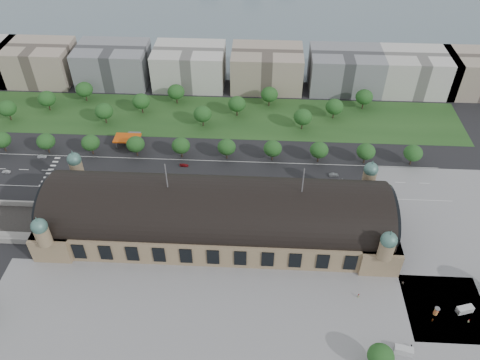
{
  "coord_description": "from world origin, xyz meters",
  "views": [
    {
      "loc": [
        17.36,
        -142.33,
        152.73
      ],
      "look_at": [
        8.79,
        19.39,
        14.0
      ],
      "focal_mm": 35.0,
      "sensor_mm": 36.0,
      "label": 1
    }
  ],
  "objects_px": {
    "parked_car_1": "(61,188)",
    "advertising_column": "(436,311)",
    "pedestrian_4": "(411,346)",
    "parked_car_0": "(68,193)",
    "pedestrian_2": "(403,282)",
    "bus_mid": "(275,183)",
    "traffic_car_0": "(6,171)",
    "bus_east": "(272,190)",
    "petrol_station": "(131,137)",
    "traffic_car_3": "(184,165)",
    "pedestrian_5": "(469,321)",
    "traffic_car_5": "(334,175)",
    "parked_car_4": "(138,195)",
    "parked_car_2": "(91,190)",
    "parked_car_3": "(113,194)",
    "pedestrian_0": "(358,296)",
    "van_east": "(464,310)",
    "van_south": "(403,350)",
    "traffic_car_1": "(42,156)",
    "bus_west": "(222,181)",
    "pedestrian_1": "(432,320)",
    "parked_car_6": "(151,190)",
    "parked_car_5": "(126,189)",
    "traffic_car_6": "(339,181)"
  },
  "relations": [
    {
      "from": "traffic_car_5",
      "to": "traffic_car_6",
      "type": "xyz_separation_m",
      "value": [
        2.35,
        -4.42,
        -0.12
      ]
    },
    {
      "from": "parked_car_1",
      "to": "parked_car_2",
      "type": "relative_size",
      "value": 1.18
    },
    {
      "from": "parked_car_1",
      "to": "parked_car_3",
      "type": "xyz_separation_m",
      "value": [
        26.71,
        -2.82,
        -0.0
      ]
    },
    {
      "from": "traffic_car_5",
      "to": "parked_car_4",
      "type": "relative_size",
      "value": 1.2
    },
    {
      "from": "traffic_car_1",
      "to": "bus_west",
      "type": "relative_size",
      "value": 0.36
    },
    {
      "from": "petrol_station",
      "to": "traffic_car_3",
      "type": "bearing_deg",
      "value": -31.88
    },
    {
      "from": "traffic_car_0",
      "to": "traffic_car_3",
      "type": "distance_m",
      "value": 90.69
    },
    {
      "from": "traffic_car_3",
      "to": "advertising_column",
      "type": "distance_m",
      "value": 135.62
    },
    {
      "from": "parked_car_2",
      "to": "pedestrian_1",
      "type": "distance_m",
      "value": 161.39
    },
    {
      "from": "parked_car_0",
      "to": "pedestrian_1",
      "type": "bearing_deg",
      "value": 33.26
    },
    {
      "from": "bus_mid",
      "to": "pedestrian_5",
      "type": "distance_m",
      "value": 102.0
    },
    {
      "from": "advertising_column",
      "to": "pedestrian_2",
      "type": "xyz_separation_m",
      "value": [
        -9.34,
        13.38,
        -0.94
      ]
    },
    {
      "from": "traffic_car_3",
      "to": "traffic_car_1",
      "type": "bearing_deg",
      "value": 87.12
    },
    {
      "from": "traffic_car_0",
      "to": "parked_car_4",
      "type": "distance_m",
      "value": 72.8
    },
    {
      "from": "van_south",
      "to": "traffic_car_5",
      "type": "bearing_deg",
      "value": 110.35
    },
    {
      "from": "traffic_car_6",
      "to": "van_east",
      "type": "xyz_separation_m",
      "value": [
        38.69,
        -73.27,
        0.63
      ]
    },
    {
      "from": "traffic_car_0",
      "to": "bus_mid",
      "type": "distance_m",
      "value": 137.13
    },
    {
      "from": "parked_car_1",
      "to": "pedestrian_5",
      "type": "bearing_deg",
      "value": 36.13
    },
    {
      "from": "traffic_car_3",
      "to": "parked_car_2",
      "type": "bearing_deg",
      "value": 116.44
    },
    {
      "from": "parked_car_3",
      "to": "bus_west",
      "type": "xyz_separation_m",
      "value": [
        51.93,
        11.0,
        1.06
      ]
    },
    {
      "from": "parked_car_0",
      "to": "parked_car_5",
      "type": "bearing_deg",
      "value": 62.55
    },
    {
      "from": "traffic_car_0",
      "to": "pedestrian_0",
      "type": "relative_size",
      "value": 2.2
    },
    {
      "from": "pedestrian_4",
      "to": "parked_car_0",
      "type": "bearing_deg",
      "value": -65.23
    },
    {
      "from": "traffic_car_3",
      "to": "parked_car_0",
      "type": "relative_size",
      "value": 0.98
    },
    {
      "from": "traffic_car_0",
      "to": "pedestrian_5",
      "type": "height_order",
      "value": "pedestrian_5"
    },
    {
      "from": "bus_mid",
      "to": "traffic_car_0",
      "type": "bearing_deg",
      "value": 83.49
    },
    {
      "from": "traffic_car_5",
      "to": "parked_car_6",
      "type": "bearing_deg",
      "value": 94.75
    },
    {
      "from": "pedestrian_4",
      "to": "van_east",
      "type": "bearing_deg",
      "value": 175.49
    },
    {
      "from": "parked_car_1",
      "to": "advertising_column",
      "type": "xyz_separation_m",
      "value": [
        164.81,
        -61.76,
        1.18
      ]
    },
    {
      "from": "traffic_car_1",
      "to": "advertising_column",
      "type": "height_order",
      "value": "advertising_column"
    },
    {
      "from": "advertising_column",
      "to": "parked_car_0",
      "type": "bearing_deg",
      "value": 159.79
    },
    {
      "from": "parked_car_3",
      "to": "pedestrian_0",
      "type": "xyz_separation_m",
      "value": [
        110.22,
        -52.84,
        0.23
      ]
    },
    {
      "from": "petrol_station",
      "to": "van_east",
      "type": "bearing_deg",
      "value": -34.1
    },
    {
      "from": "parked_car_4",
      "to": "bus_east",
      "type": "bearing_deg",
      "value": 73.79
    },
    {
      "from": "van_south",
      "to": "advertising_column",
      "type": "height_order",
      "value": "advertising_column"
    },
    {
      "from": "pedestrian_2",
      "to": "pedestrian_4",
      "type": "bearing_deg",
      "value": 126.98
    },
    {
      "from": "traffic_car_0",
      "to": "bus_east",
      "type": "relative_size",
      "value": 0.4
    },
    {
      "from": "traffic_car_0",
      "to": "parked_car_1",
      "type": "height_order",
      "value": "parked_car_1"
    },
    {
      "from": "pedestrian_4",
      "to": "traffic_car_1",
      "type": "bearing_deg",
      "value": -69.34
    },
    {
      "from": "van_east",
      "to": "parked_car_4",
      "type": "bearing_deg",
      "value": 141.06
    },
    {
      "from": "van_south",
      "to": "petrol_station",
      "type": "bearing_deg",
      "value": 147.69
    },
    {
      "from": "parked_car_0",
      "to": "pedestrian_0",
      "type": "bearing_deg",
      "value": 32.97
    },
    {
      "from": "bus_mid",
      "to": "parked_car_3",
      "type": "bearing_deg",
      "value": 92.89
    },
    {
      "from": "bus_west",
      "to": "parked_car_5",
      "type": "bearing_deg",
      "value": 93.0
    },
    {
      "from": "van_east",
      "to": "pedestrian_0",
      "type": "xyz_separation_m",
      "value": [
        -38.74,
        4.51,
        -0.32
      ]
    },
    {
      "from": "van_south",
      "to": "pedestrian_2",
      "type": "bearing_deg",
      "value": 89.67
    },
    {
      "from": "petrol_station",
      "to": "bus_east",
      "type": "distance_m",
      "value": 86.81
    },
    {
      "from": "parked_car_0",
      "to": "pedestrian_2",
      "type": "relative_size",
      "value": 2.29
    },
    {
      "from": "traffic_car_1",
      "to": "traffic_car_3",
      "type": "height_order",
      "value": "traffic_car_1"
    },
    {
      "from": "traffic_car_0",
      "to": "parked_car_3",
      "type": "bearing_deg",
      "value": 78.97
    }
  ]
}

